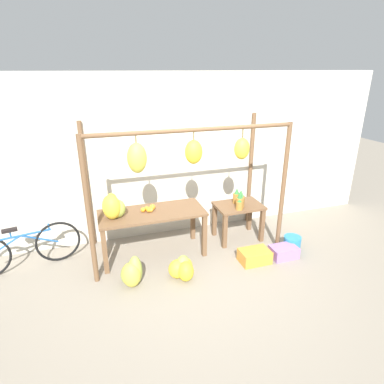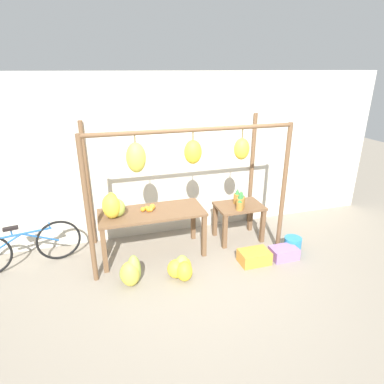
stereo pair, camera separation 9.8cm
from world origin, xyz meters
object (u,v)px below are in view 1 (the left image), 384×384
orange_pile (149,209)px  fruit_crate_purple (284,252)px  banana_pile_on_table (112,207)px  fruit_crate_white (255,256)px  parked_bicycle (23,249)px  banana_pile_ground_right (183,268)px  blue_bucket (292,243)px  banana_pile_ground_left (132,273)px  pineapple_cluster (239,200)px

orange_pile → fruit_crate_purple: size_ratio=0.57×
banana_pile_on_table → orange_pile: (0.56, 0.06, -0.14)m
fruit_crate_white → parked_bicycle: (-3.36, 0.90, 0.25)m
orange_pile → fruit_crate_purple: orange_pile is taller
banana_pile_ground_right → parked_bicycle: size_ratio=0.24×
banana_pile_on_table → fruit_crate_purple: bearing=-15.3°
blue_bucket → banana_pile_ground_left: bearing=-177.1°
banana_pile_ground_left → fruit_crate_purple: bearing=-0.8°
blue_bucket → fruit_crate_purple: 0.31m
fruit_crate_white → fruit_crate_purple: size_ratio=1.11×
fruit_crate_white → blue_bucket: bearing=10.8°
orange_pile → banana_pile_ground_left: bearing=-119.2°
orange_pile → fruit_crate_white: 1.80m
banana_pile_ground_left → blue_bucket: 2.67m
banana_pile_ground_right → fruit_crate_purple: size_ratio=0.92×
banana_pile_ground_right → blue_bucket: 1.97m
fruit_crate_white → parked_bicycle: size_ratio=0.29×
banana_pile_on_table → banana_pile_ground_left: banana_pile_on_table is taller
parked_bicycle → blue_bucket: bearing=-10.3°
banana_pile_ground_right → fruit_crate_white: banana_pile_ground_right is taller
banana_pile_on_table → parked_bicycle: 1.46m
fruit_crate_white → fruit_crate_purple: bearing=-1.9°
parked_bicycle → fruit_crate_purple: 3.99m
blue_bucket → fruit_crate_purple: bearing=-148.0°
pineapple_cluster → parked_bicycle: (-3.39, 0.20, -0.42)m
banana_pile_ground_left → banana_pile_ground_right: size_ratio=1.14×
banana_pile_ground_right → fruit_crate_white: (1.18, 0.03, -0.05)m
banana_pile_on_table → orange_pile: banana_pile_on_table is taller
banana_pile_ground_left → banana_pile_ground_right: (0.71, -0.05, -0.04)m
banana_pile_on_table → fruit_crate_white: (2.04, -0.68, -0.83)m
blue_bucket → banana_pile_ground_right: bearing=-174.7°
banana_pile_ground_right → fruit_crate_purple: banana_pile_ground_right is taller
banana_pile_ground_right → pineapple_cluster: bearing=30.9°
banana_pile_ground_left → parked_bicycle: 1.72m
banana_pile_ground_left → parked_bicycle: bearing=149.0°
parked_bicycle → banana_pile_ground_right: bearing=-23.2°
blue_bucket → fruit_crate_purple: size_ratio=0.67×
parked_bicycle → banana_pile_ground_left: bearing=-31.0°
orange_pile → blue_bucket: 2.44m
banana_pile_ground_right → parked_bicycle: parked_bicycle is taller
fruit_crate_white → parked_bicycle: parked_bicycle is taller
banana_pile_on_table → pineapple_cluster: bearing=0.3°
pineapple_cluster → banana_pile_ground_left: (-1.92, -0.68, -0.58)m
pineapple_cluster → fruit_crate_white: bearing=-92.8°
fruit_crate_white → blue_bucket: 0.79m
banana_pile_ground_left → blue_bucket: size_ratio=1.56×
fruit_crate_purple → banana_pile_ground_left: bearing=179.2°
fruit_crate_purple → blue_bucket: bearing=32.0°
banana_pile_ground_right → orange_pile: bearing=111.2°
fruit_crate_white → banana_pile_ground_right: bearing=-178.4°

